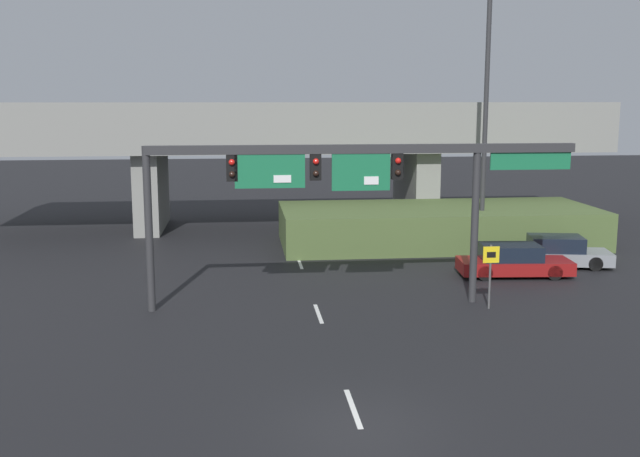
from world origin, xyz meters
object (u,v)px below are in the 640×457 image
(highway_light_pole_near, at_px, (487,89))
(signal_gantry, at_px, (347,175))
(speed_limit_sign, at_px, (490,267))
(parked_sedan_near_right, at_px, (513,261))
(parked_sedan_mid_right, at_px, (558,252))

(highway_light_pole_near, bearing_deg, signal_gantry, -130.12)
(speed_limit_sign, height_order, parked_sedan_near_right, speed_limit_sign)
(parked_sedan_near_right, bearing_deg, signal_gantry, -149.02)
(signal_gantry, distance_m, parked_sedan_near_right, 9.72)
(signal_gantry, bearing_deg, highway_light_pole_near, 49.88)
(speed_limit_sign, distance_m, parked_sedan_near_right, 5.67)
(parked_sedan_near_right, bearing_deg, highway_light_pole_near, 89.40)
(speed_limit_sign, height_order, highway_light_pole_near, highway_light_pole_near)
(highway_light_pole_near, relative_size, parked_sedan_near_right, 3.11)
(signal_gantry, height_order, parked_sedan_near_right, signal_gantry)
(speed_limit_sign, xyz_separation_m, parked_sedan_mid_right, (5.43, 6.51, -0.90))
(highway_light_pole_near, xyz_separation_m, parked_sedan_near_right, (-0.55, -6.07, -7.38))
(highway_light_pole_near, height_order, parked_sedan_mid_right, highway_light_pole_near)
(signal_gantry, height_order, speed_limit_sign, signal_gantry)
(parked_sedan_near_right, bearing_deg, parked_sedan_mid_right, 35.16)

